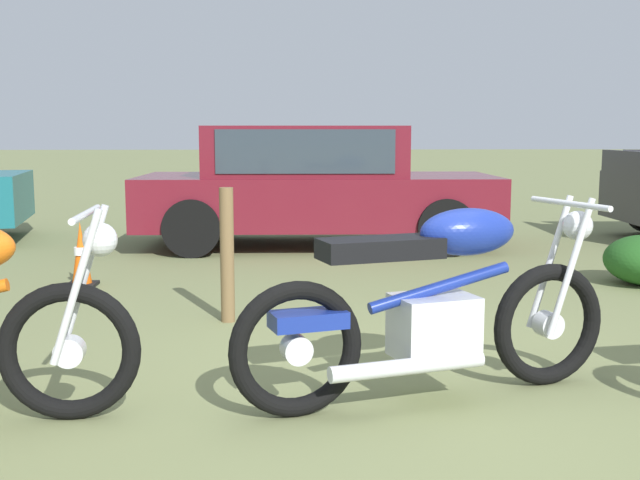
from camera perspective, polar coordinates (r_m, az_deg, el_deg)
ground_plane at (r=4.07m, az=6.42°, el=-11.51°), size 120.00×120.00×0.00m
motorcycle_blue at (r=3.94m, az=8.51°, el=-4.80°), size 2.02×0.91×1.02m
car_burgundy at (r=9.24m, az=-0.59°, el=4.48°), size 4.22×1.92×1.43m
fence_post_wooden at (r=5.55m, az=-6.88°, el=-1.13°), size 0.10×0.10×0.97m
traffic_cone at (r=7.14m, az=-17.23°, el=-1.19°), size 0.25×0.25×0.58m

